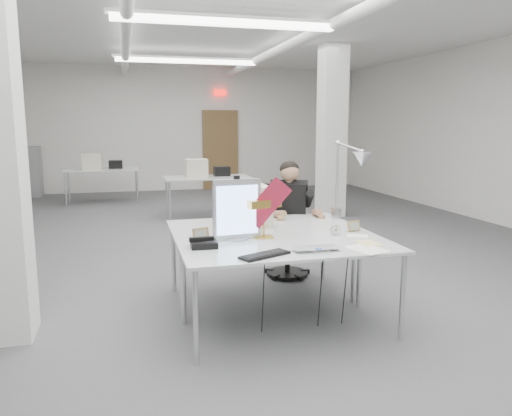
{
  "coord_description": "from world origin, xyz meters",
  "views": [
    {
      "loc": [
        -1.29,
        -6.32,
        1.75
      ],
      "look_at": [
        -0.16,
        -2.0,
        0.99
      ],
      "focal_mm": 35.0,
      "sensor_mm": 36.0,
      "label": 1
    }
  ],
  "objects_px": {
    "monitor": "(237,210)",
    "beige_monitor": "(247,206)",
    "desk_main": "(289,247)",
    "architect_lamp": "(347,183)",
    "office_chair": "(288,236)",
    "laptop": "(318,251)",
    "desk_phone": "(204,244)",
    "bankers_lamp": "(264,219)",
    "seated_person": "(289,200)"
  },
  "relations": [
    {
      "from": "beige_monitor",
      "to": "monitor",
      "type": "bearing_deg",
      "value": -114.11
    },
    {
      "from": "bankers_lamp",
      "to": "beige_monitor",
      "type": "distance_m",
      "value": 0.56
    },
    {
      "from": "desk_phone",
      "to": "architect_lamp",
      "type": "bearing_deg",
      "value": 24.31
    },
    {
      "from": "desk_main",
      "to": "monitor",
      "type": "bearing_deg",
      "value": 139.65
    },
    {
      "from": "desk_main",
      "to": "architect_lamp",
      "type": "bearing_deg",
      "value": 40.97
    },
    {
      "from": "office_chair",
      "to": "seated_person",
      "type": "relative_size",
      "value": 1.08
    },
    {
      "from": "office_chair",
      "to": "desk_phone",
      "type": "bearing_deg",
      "value": -111.21
    },
    {
      "from": "desk_main",
      "to": "bankers_lamp",
      "type": "relative_size",
      "value": 5.41
    },
    {
      "from": "monitor",
      "to": "beige_monitor",
      "type": "xyz_separation_m",
      "value": [
        0.22,
        0.56,
        -0.07
      ]
    },
    {
      "from": "desk_main",
      "to": "beige_monitor",
      "type": "height_order",
      "value": "beige_monitor"
    },
    {
      "from": "desk_phone",
      "to": "monitor",
      "type": "bearing_deg",
      "value": 34.33
    },
    {
      "from": "office_chair",
      "to": "laptop",
      "type": "relative_size",
      "value": 2.54
    },
    {
      "from": "monitor",
      "to": "architect_lamp",
      "type": "distance_m",
      "value": 1.3
    },
    {
      "from": "desk_main",
      "to": "seated_person",
      "type": "height_order",
      "value": "seated_person"
    },
    {
      "from": "desk_main",
      "to": "beige_monitor",
      "type": "bearing_deg",
      "value": 99.81
    },
    {
      "from": "seated_person",
      "to": "beige_monitor",
      "type": "relative_size",
      "value": 2.11
    },
    {
      "from": "monitor",
      "to": "beige_monitor",
      "type": "bearing_deg",
      "value": 62.37
    },
    {
      "from": "desk_main",
      "to": "monitor",
      "type": "height_order",
      "value": "monitor"
    },
    {
      "from": "beige_monitor",
      "to": "bankers_lamp",
      "type": "bearing_deg",
      "value": -90.47
    },
    {
      "from": "seated_person",
      "to": "laptop",
      "type": "bearing_deg",
      "value": -81.79
    },
    {
      "from": "monitor",
      "to": "desk_phone",
      "type": "xyz_separation_m",
      "value": [
        -0.32,
        -0.2,
        -0.24
      ]
    },
    {
      "from": "beige_monitor",
      "to": "architect_lamp",
      "type": "relative_size",
      "value": 0.51
    },
    {
      "from": "desk_phone",
      "to": "office_chair",
      "type": "bearing_deg",
      "value": 52.01
    },
    {
      "from": "desk_main",
      "to": "seated_person",
      "type": "xyz_separation_m",
      "value": [
        0.48,
        1.45,
        0.16
      ]
    },
    {
      "from": "desk_main",
      "to": "architect_lamp",
      "type": "xyz_separation_m",
      "value": [
        0.85,
        0.74,
        0.43
      ]
    },
    {
      "from": "office_chair",
      "to": "bankers_lamp",
      "type": "relative_size",
      "value": 2.87
    },
    {
      "from": "laptop",
      "to": "beige_monitor",
      "type": "distance_m",
      "value": 1.2
    },
    {
      "from": "seated_person",
      "to": "bankers_lamp",
      "type": "height_order",
      "value": "seated_person"
    },
    {
      "from": "laptop",
      "to": "desk_phone",
      "type": "bearing_deg",
      "value": 155.74
    },
    {
      "from": "bankers_lamp",
      "to": "architect_lamp",
      "type": "height_order",
      "value": "architect_lamp"
    },
    {
      "from": "desk_main",
      "to": "office_chair",
      "type": "distance_m",
      "value": 1.6
    },
    {
      "from": "architect_lamp",
      "to": "monitor",
      "type": "bearing_deg",
      "value": -148.26
    },
    {
      "from": "laptop",
      "to": "seated_person",
      "type": "bearing_deg",
      "value": 79.61
    },
    {
      "from": "laptop",
      "to": "architect_lamp",
      "type": "xyz_separation_m",
      "value": [
        0.7,
        1.01,
        0.4
      ]
    },
    {
      "from": "seated_person",
      "to": "desk_phone",
      "type": "relative_size",
      "value": 4.19
    },
    {
      "from": "laptop",
      "to": "desk_phone",
      "type": "distance_m",
      "value": 0.93
    },
    {
      "from": "architect_lamp",
      "to": "laptop",
      "type": "bearing_deg",
      "value": -111.96
    },
    {
      "from": "desk_phone",
      "to": "beige_monitor",
      "type": "relative_size",
      "value": 0.5
    },
    {
      "from": "desk_main",
      "to": "office_chair",
      "type": "bearing_deg",
      "value": 72.14
    },
    {
      "from": "office_chair",
      "to": "monitor",
      "type": "bearing_deg",
      "value": -106.7
    },
    {
      "from": "office_chair",
      "to": "seated_person",
      "type": "xyz_separation_m",
      "value": [
        0.0,
        -0.05,
        0.42
      ]
    },
    {
      "from": "desk_main",
      "to": "laptop",
      "type": "bearing_deg",
      "value": -61.42
    },
    {
      "from": "architect_lamp",
      "to": "desk_phone",
      "type": "bearing_deg",
      "value": -145.34
    },
    {
      "from": "beige_monitor",
      "to": "architect_lamp",
      "type": "height_order",
      "value": "architect_lamp"
    },
    {
      "from": "desk_phone",
      "to": "architect_lamp",
      "type": "distance_m",
      "value": 1.71
    },
    {
      "from": "office_chair",
      "to": "laptop",
      "type": "height_order",
      "value": "office_chair"
    },
    {
      "from": "laptop",
      "to": "architect_lamp",
      "type": "relative_size",
      "value": 0.46
    },
    {
      "from": "bankers_lamp",
      "to": "monitor",
      "type": "bearing_deg",
      "value": 166.24
    },
    {
      "from": "office_chair",
      "to": "desk_phone",
      "type": "distance_m",
      "value": 1.84
    },
    {
      "from": "office_chair",
      "to": "bankers_lamp",
      "type": "height_order",
      "value": "bankers_lamp"
    }
  ]
}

